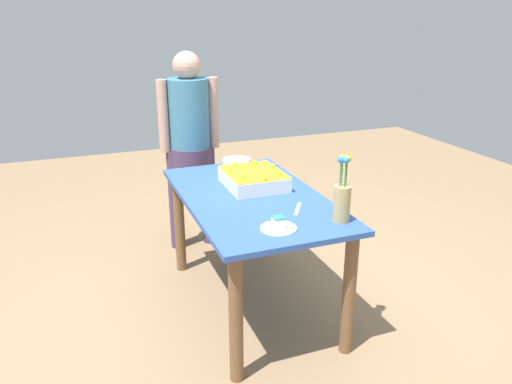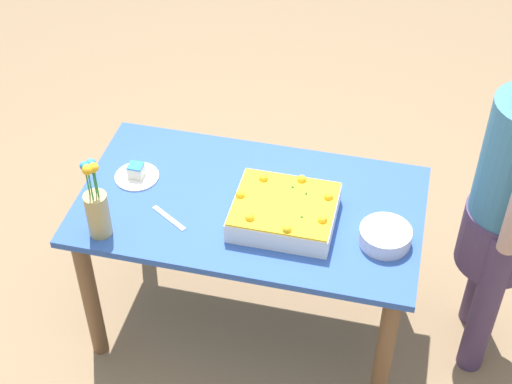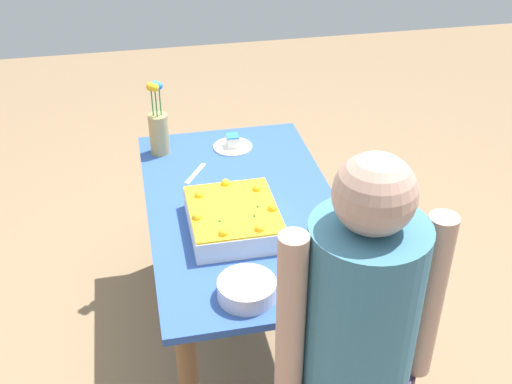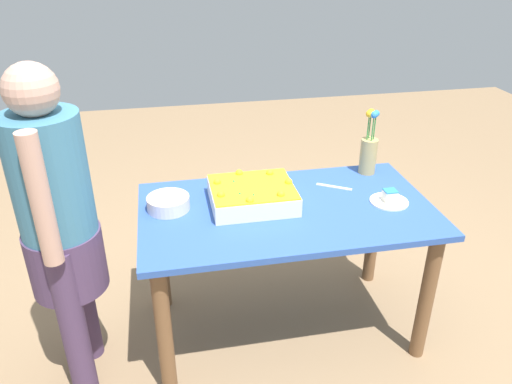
{
  "view_description": "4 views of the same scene",
  "coord_description": "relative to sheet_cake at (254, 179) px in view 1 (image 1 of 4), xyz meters",
  "views": [
    {
      "loc": [
        2.56,
        -0.96,
        1.75
      ],
      "look_at": [
        -0.01,
        0.03,
        0.75
      ],
      "focal_mm": 35.0,
      "sensor_mm": 36.0,
      "label": 1
    },
    {
      "loc": [
        -0.55,
        2.23,
        2.87
      ],
      "look_at": [
        -0.04,
        0.07,
        0.87
      ],
      "focal_mm": 55.0,
      "sensor_mm": 36.0,
      "label": 2
    },
    {
      "loc": [
        -2.14,
        0.4,
        2.18
      ],
      "look_at": [
        -0.08,
        -0.04,
        0.84
      ],
      "focal_mm": 45.0,
      "sensor_mm": 36.0,
      "label": 3
    },
    {
      "loc": [
        -0.54,
        -1.98,
        1.88
      ],
      "look_at": [
        -0.14,
        0.05,
        0.8
      ],
      "focal_mm": 35.0,
      "sensor_mm": 36.0,
      "label": 4
    }
  ],
  "objects": [
    {
      "name": "cake_knife",
      "position": [
        0.44,
        0.09,
        -0.05
      ],
      "size": [
        0.17,
        0.11,
        0.0
      ],
      "primitive_type": "cube",
      "rotation": [
        0.0,
        0.0,
        2.58
      ],
      "color": "silver",
      "rests_on": "dining_table"
    },
    {
      "name": "person_standing",
      "position": [
        -0.84,
        -0.19,
        0.07
      ],
      "size": [
        0.31,
        0.45,
        1.49
      ],
      "color": "#4A3556",
      "rests_on": "ground_plane"
    },
    {
      "name": "serving_plate_with_slice",
      "position": [
        0.65,
        -0.11,
        -0.03
      ],
      "size": [
        0.18,
        0.18,
        0.07
      ],
      "color": "white",
      "rests_on": "dining_table"
    },
    {
      "name": "fruit_bowl",
      "position": [
        -0.39,
        0.03,
        -0.02
      ],
      "size": [
        0.2,
        0.2,
        0.06
      ],
      "primitive_type": "cylinder",
      "color": "silver",
      "rests_on": "dining_table"
    },
    {
      "name": "dining_table",
      "position": [
        0.15,
        -0.07,
        -0.17
      ],
      "size": [
        1.38,
        0.78,
        0.74
      ],
      "color": "#2F53A4",
      "rests_on": "ground_plane"
    },
    {
      "name": "ground_plane",
      "position": [
        0.15,
        -0.07,
        -0.78
      ],
      "size": [
        8.0,
        8.0,
        0.0
      ],
      "primitive_type": "plane",
      "color": "#8C6F4F"
    },
    {
      "name": "flower_vase",
      "position": [
        0.67,
        0.23,
        0.08
      ],
      "size": [
        0.09,
        0.09,
        0.35
      ],
      "color": "tan",
      "rests_on": "dining_table"
    },
    {
      "name": "sheet_cake",
      "position": [
        0.0,
        0.0,
        0.0
      ],
      "size": [
        0.39,
        0.34,
        0.12
      ],
      "color": "white",
      "rests_on": "dining_table"
    }
  ]
}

